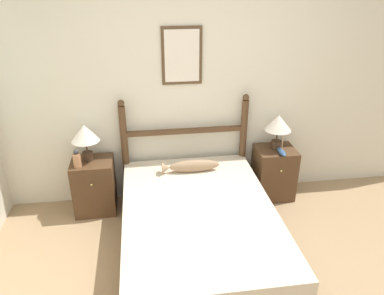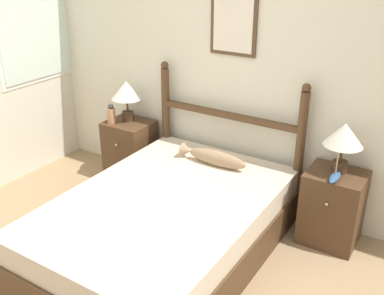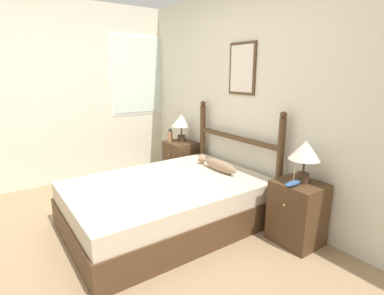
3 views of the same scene
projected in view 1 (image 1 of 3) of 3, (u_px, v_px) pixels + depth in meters
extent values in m
cube|color=beige|center=(196.00, 87.00, 3.98)|extent=(6.40, 0.06, 2.55)
cube|color=#4C3823|center=(182.00, 56.00, 3.78)|extent=(0.41, 0.02, 0.58)
cube|color=silver|center=(182.00, 56.00, 3.77)|extent=(0.35, 0.01, 0.52)
cube|color=#4C331E|center=(199.00, 238.00, 3.49)|extent=(1.39, 2.01, 0.29)
cube|color=beige|center=(199.00, 217.00, 3.39)|extent=(1.35, 1.97, 0.19)
cylinder|color=#4C331E|center=(125.00, 156.00, 4.09)|extent=(0.07, 0.07, 1.14)
sphere|color=#4C331E|center=(121.00, 103.00, 3.82)|extent=(0.07, 0.07, 0.07)
cylinder|color=#4C331E|center=(243.00, 148.00, 4.25)|extent=(0.07, 0.07, 1.14)
sphere|color=#4C331E|center=(246.00, 97.00, 3.99)|extent=(0.07, 0.07, 0.07)
cube|color=#4C331E|center=(185.00, 131.00, 4.06)|extent=(1.32, 0.05, 0.05)
cube|color=#4C331E|center=(95.00, 186.00, 4.03)|extent=(0.43, 0.38, 0.60)
sphere|color=tan|center=(91.00, 185.00, 3.80)|extent=(0.02, 0.02, 0.02)
cube|color=#4C331E|center=(274.00, 173.00, 4.29)|extent=(0.43, 0.38, 0.60)
sphere|color=tan|center=(281.00, 171.00, 4.06)|extent=(0.02, 0.02, 0.02)
cylinder|color=#422D1E|center=(88.00, 156.00, 3.91)|extent=(0.11, 0.11, 0.09)
cylinder|color=#422D1E|center=(87.00, 146.00, 3.87)|extent=(0.02, 0.02, 0.13)
cone|color=beige|center=(85.00, 133.00, 3.80)|extent=(0.29, 0.29, 0.17)
cylinder|color=#422D1E|center=(276.00, 144.00, 4.17)|extent=(0.11, 0.11, 0.09)
cylinder|color=#422D1E|center=(277.00, 135.00, 4.12)|extent=(0.02, 0.02, 0.13)
cone|color=beige|center=(278.00, 123.00, 4.06)|extent=(0.29, 0.29, 0.17)
cylinder|color=tan|center=(77.00, 160.00, 3.77)|extent=(0.08, 0.08, 0.15)
sphere|color=#333338|center=(76.00, 152.00, 3.72)|extent=(0.05, 0.05, 0.05)
ellipsoid|color=#335684|center=(281.00, 152.00, 4.05)|extent=(0.06, 0.21, 0.05)
cylinder|color=#997F56|center=(283.00, 143.00, 4.00)|extent=(0.01, 0.01, 0.16)
ellipsoid|color=#997A5B|center=(195.00, 166.00, 3.93)|extent=(0.53, 0.11, 0.13)
cone|color=#997A5B|center=(166.00, 168.00, 3.89)|extent=(0.08, 0.12, 0.12)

